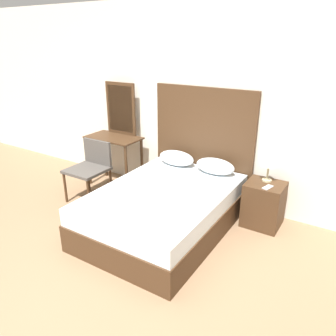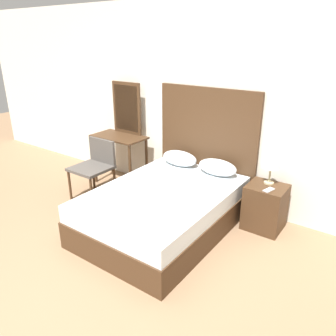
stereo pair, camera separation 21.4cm
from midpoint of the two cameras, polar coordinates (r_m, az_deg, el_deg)
ground_plane at (r=3.44m, az=-14.85°, el=-18.85°), size 16.00×16.00×0.00m
wall_back at (r=4.53m, az=4.74°, el=10.88°), size 10.00×0.06×2.70m
bed at (r=3.99m, az=-2.31°, el=-7.36°), size 1.40×1.97×0.52m
headboard at (r=4.57m, az=4.74°, el=3.90°), size 1.47×0.05×1.60m
pillow_left at (r=4.59m, az=0.14°, el=1.73°), size 0.53×0.28×0.20m
pillow_right at (r=4.33m, az=6.81°, el=0.29°), size 0.53×0.28×0.20m
phone_on_bed at (r=3.97m, az=-2.78°, el=-3.13°), size 0.16×0.15×0.01m
nightstand at (r=4.20m, az=14.88°, el=-6.15°), size 0.45×0.41×0.56m
table_lamp at (r=4.06m, az=15.82°, el=1.51°), size 0.20×0.20×0.39m
phone_on_nightstand at (r=3.98m, az=15.52°, el=-3.27°), size 0.10×0.16×0.01m
vanity_desk at (r=5.13m, az=-10.55°, el=3.60°), size 0.84×0.46×0.79m
vanity_mirror at (r=5.14m, az=-9.44°, el=10.14°), size 0.54×0.03×0.79m
chair at (r=4.81m, az=-14.54°, el=0.43°), size 0.51×0.51×0.84m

